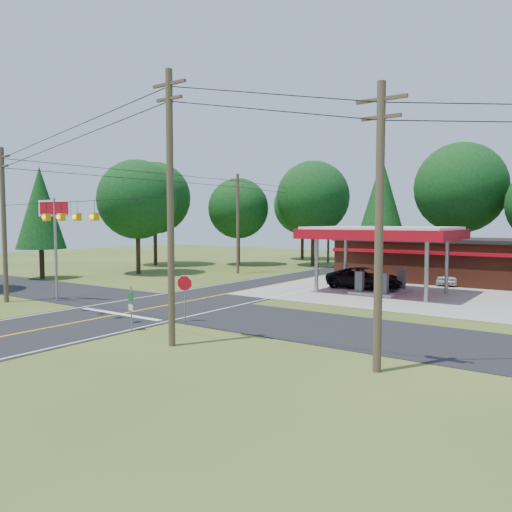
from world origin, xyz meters
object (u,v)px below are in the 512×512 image
Objects in this scene: suv_car at (365,278)px; octagonal_stop_sign at (185,287)px; sedan_car at (451,276)px; gas_canopy at (382,235)px; big_stop_sign at (55,225)px.

octagonal_stop_sign is (-2.61, -17.51, 1.04)m from suv_car.
gas_canopy is at bearing -110.90° from sedan_car.
big_stop_sign is at bearing 140.52° from suv_car.
big_stop_sign is at bearing 179.52° from octagonal_stop_sign.
big_stop_sign is at bearing -135.31° from gas_canopy.
big_stop_sign reaches higher than sedan_car.
sedan_car is (3.00, 8.00, -3.57)m from gas_canopy.
suv_car is at bearing 141.59° from gas_canopy.
octagonal_stop_sign is (-4.50, -16.01, -2.41)m from gas_canopy.
suv_car is at bearing -127.31° from sedan_car.
sedan_car is 30.90m from big_stop_sign.
gas_canopy reaches higher than suv_car.
octagonal_stop_sign is (11.59, -0.10, -3.16)m from big_stop_sign.
big_stop_sign is (-19.09, -23.92, 4.32)m from sedan_car.
sedan_car is at bearing -37.26° from suv_car.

